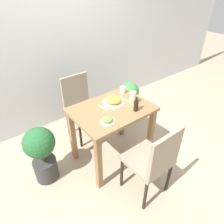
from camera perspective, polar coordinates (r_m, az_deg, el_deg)
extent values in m
plane|color=tan|center=(2.78, 0.00, -12.42)|extent=(16.00, 16.00, 0.00)
cube|color=silver|center=(3.06, -15.23, 19.55)|extent=(8.00, 0.05, 2.60)
cube|color=olive|center=(2.29, 0.00, 0.66)|extent=(0.90, 0.66, 0.04)
cube|color=olive|center=(2.19, -3.85, -14.66)|extent=(0.06, 0.06, 0.73)
cube|color=olive|center=(2.59, 10.95, -6.19)|extent=(0.06, 0.06, 0.73)
cube|color=olive|center=(2.55, -11.12, -6.89)|extent=(0.06, 0.06, 0.73)
cube|color=olive|center=(2.89, 2.82, -0.59)|extent=(0.06, 0.06, 0.73)
cube|color=gray|center=(2.14, 9.99, -13.26)|extent=(0.42, 0.42, 0.04)
cube|color=gray|center=(1.89, 14.99, -11.49)|extent=(0.40, 0.04, 0.44)
cylinder|color=black|center=(2.49, 9.31, -12.70)|extent=(0.03, 0.03, 0.44)
cylinder|color=black|center=(2.31, 2.82, -16.86)|extent=(0.03, 0.03, 0.44)
cylinder|color=black|center=(2.35, 15.87, -17.46)|extent=(0.03, 0.03, 0.44)
cylinder|color=black|center=(2.17, 9.49, -22.51)|extent=(0.03, 0.03, 0.44)
cube|color=gray|center=(2.85, -8.16, 0.62)|extent=(0.42, 0.42, 0.04)
cube|color=gray|center=(2.88, -10.53, 6.28)|extent=(0.40, 0.04, 0.44)
cylinder|color=black|center=(2.80, -9.02, -6.33)|extent=(0.03, 0.03, 0.44)
cylinder|color=black|center=(2.94, -2.97, -3.60)|extent=(0.03, 0.03, 0.44)
cylinder|color=black|center=(3.06, -12.43, -2.80)|extent=(0.03, 0.03, 0.44)
cylinder|color=black|center=(3.19, -6.73, -0.45)|extent=(0.03, 0.03, 0.44)
cylinder|color=beige|center=(2.37, 0.48, 2.65)|extent=(0.26, 0.26, 0.01)
ellipsoid|color=gold|center=(2.35, 0.48, 3.59)|extent=(0.18, 0.18, 0.08)
cylinder|color=beige|center=(2.06, -1.22, -2.77)|extent=(0.16, 0.16, 0.01)
ellipsoid|color=olive|center=(2.04, -1.23, -2.11)|extent=(0.11, 0.11, 0.05)
cylinder|color=silver|center=(2.58, 3.08, 6.30)|extent=(0.07, 0.07, 0.08)
cylinder|color=beige|center=(2.35, 5.94, 4.09)|extent=(0.08, 0.08, 0.15)
cylinder|color=black|center=(2.23, 6.87, 1.72)|extent=(0.05, 0.05, 0.12)
cylinder|color=black|center=(2.19, 7.00, 3.42)|extent=(0.02, 0.02, 0.03)
sphere|color=black|center=(2.17, 7.05, 4.10)|extent=(0.03, 0.03, 0.03)
cube|color=silver|center=(2.29, -2.67, 1.28)|extent=(0.01, 0.17, 0.00)
cube|color=silver|center=(2.46, 3.41, 3.77)|extent=(0.03, 0.17, 0.00)
cylinder|color=#333333|center=(2.57, -18.30, -15.09)|extent=(0.27, 0.27, 0.28)
cylinder|color=brown|center=(2.43, -19.11, -12.12)|extent=(0.05, 0.05, 0.10)
sphere|color=#235B2D|center=(2.29, -20.14, -8.22)|extent=(0.34, 0.34, 0.34)
cylinder|color=#333333|center=(3.37, 4.67, 0.08)|extent=(0.24, 0.24, 0.27)
cylinder|color=brown|center=(3.27, 4.81, 2.68)|extent=(0.04, 0.04, 0.09)
sphere|color=#387F3D|center=(3.17, 4.98, 5.76)|extent=(0.31, 0.31, 0.31)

